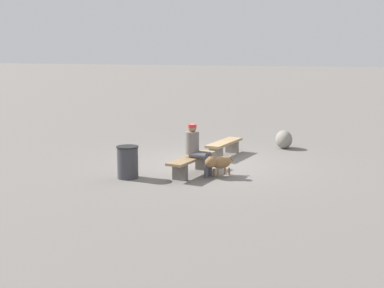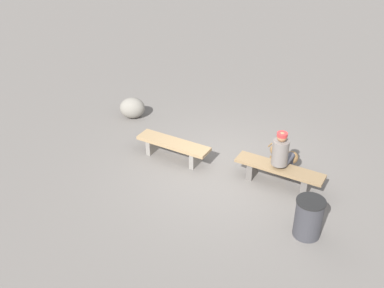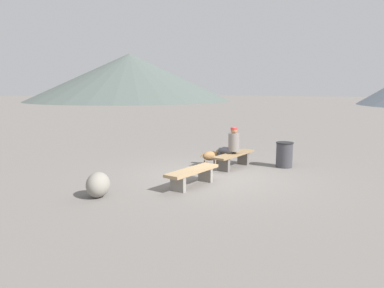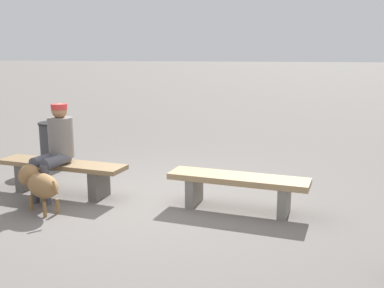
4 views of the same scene
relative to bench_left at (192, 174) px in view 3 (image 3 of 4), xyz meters
The scene contains 8 objects.
ground 1.26m from the bench_left, ahead, with size 210.00×210.00×0.06m, color slate.
bench_left is the anchor object (origin of this frame).
bench_right 2.47m from the bench_left, ahead, with size 1.91×0.57×0.45m.
seated_person 2.50m from the bench_left, ahead, with size 0.40×0.69×1.27m.
dog 2.48m from the bench_left, 15.89° to the left, with size 0.78×0.58×0.54m.
trash_bin 3.61m from the bench_left, 20.68° to the right, with size 0.53×0.53×0.78m.
boulder 2.31m from the bench_left, 144.93° to the left, with size 0.52×0.66×0.57m, color gray.
distant_peak_2 62.36m from the bench_left, 42.59° to the left, with size 38.46×38.46×8.90m, color #4C5651.
Camera 3 is at (-8.69, -4.53, 2.44)m, focal length 33.73 mm.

